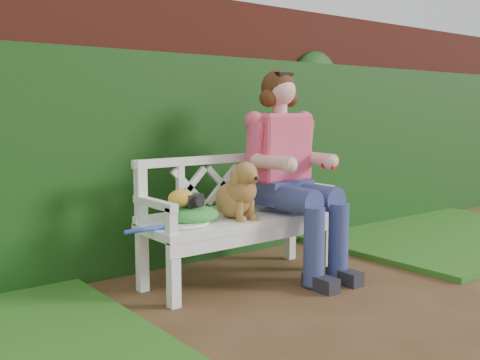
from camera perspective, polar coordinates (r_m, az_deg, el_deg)
ground at (r=3.63m, az=11.02°, el=-13.27°), size 60.00×60.00×0.00m
brick_wall at (r=4.87m, az=-5.79°, el=5.22°), size 10.00×0.30×2.20m
ivy_hedge at (r=4.70m, az=-4.32°, el=2.12°), size 10.00×0.18×1.70m
grass_right at (r=6.01m, az=19.72°, el=-5.14°), size 2.60×2.00×0.05m
garden_bench at (r=4.19m, az=-0.00°, el=-6.93°), size 1.62×0.71×0.48m
seated_woman at (r=4.34m, az=4.52°, el=1.19°), size 0.98×1.11×1.62m
dog at (r=4.04m, az=-0.34°, el=-0.95°), size 0.41×0.46×0.42m
tennis_racket at (r=3.80m, az=-5.97°, el=-4.49°), size 0.67×0.33×0.03m
green_bag at (r=3.88m, az=-4.80°, el=-3.51°), size 0.44×0.39×0.13m
camera_item at (r=3.83m, az=-4.81°, el=-2.03°), size 0.13×0.10×0.08m
baseball_glove at (r=3.81m, az=-6.01°, el=-1.82°), size 0.19×0.15×0.12m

